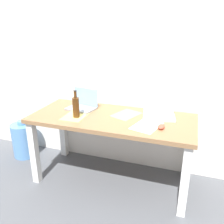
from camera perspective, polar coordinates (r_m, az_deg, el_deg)
ground_plane at (r=2.71m, az=0.00°, el=-15.67°), size 8.00×8.00×0.00m
back_wall at (r=2.60m, az=3.04°, el=13.87°), size 5.20×0.08×2.60m
desk at (r=2.39m, az=0.00°, el=-3.44°), size 1.62×0.71×0.73m
laptop_left at (r=2.58m, az=-7.05°, el=1.81°), size 0.33×0.26×0.21m
laptop_right at (r=2.40m, az=11.21°, el=0.00°), size 0.34×0.28×0.21m
beer_bottle at (r=2.33m, az=-8.65°, el=1.24°), size 0.07×0.07×0.27m
computer_mouse at (r=2.13m, az=11.72°, el=-3.45°), size 0.06×0.10×0.03m
paper_sheet_front_left at (r=2.40m, az=-8.80°, el=-0.92°), size 0.22×0.30×0.00m
paper_sheet_front_right at (r=2.17m, az=8.34°, el=-3.30°), size 0.28×0.34×0.00m
paper_sheet_near_back at (r=2.41m, az=3.42°, el=-0.62°), size 0.31×0.35×0.00m
water_cooler_jug at (r=3.23m, az=-20.35°, el=-6.25°), size 0.29×0.29×0.48m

